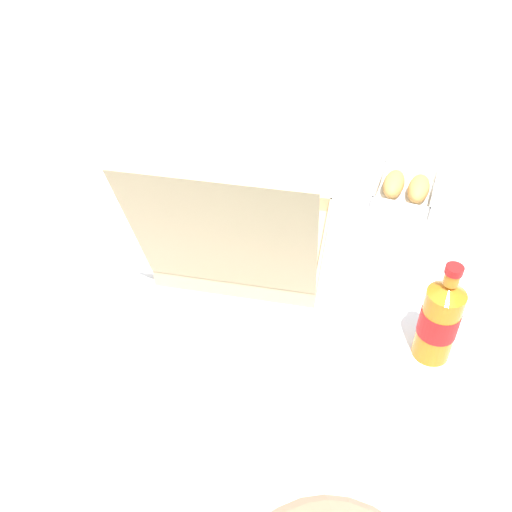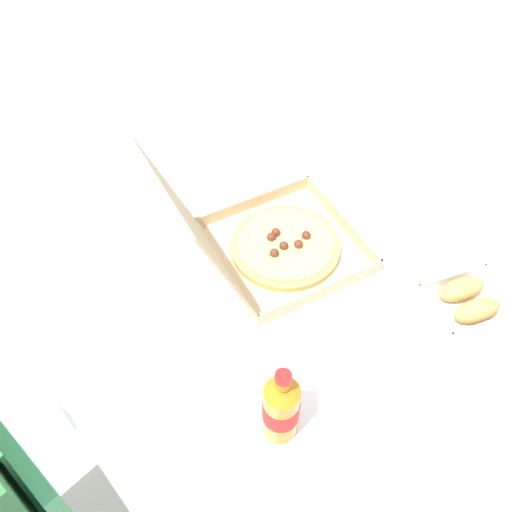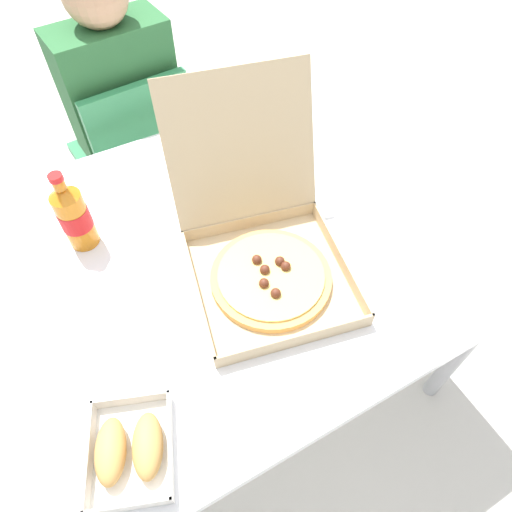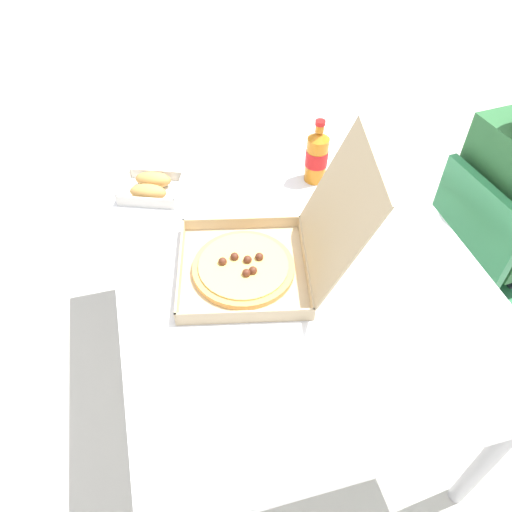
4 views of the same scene
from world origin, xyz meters
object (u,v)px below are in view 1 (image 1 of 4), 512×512
(pizza_box_open, at_px, (245,241))
(bread_side_box, at_px, (406,188))
(cola_bottle, at_px, (440,319))
(paper_menu, at_px, (155,394))

(pizza_box_open, bearing_deg, bread_side_box, -148.89)
(pizza_box_open, distance_m, cola_bottle, 0.47)
(pizza_box_open, xyz_separation_m, bread_side_box, (-0.43, -0.26, -0.03))
(bread_side_box, bearing_deg, cola_bottle, 83.25)
(paper_menu, bearing_deg, pizza_box_open, -108.56)
(pizza_box_open, xyz_separation_m, paper_menu, (0.16, 0.38, -0.05))
(bread_side_box, bearing_deg, paper_menu, 47.21)
(bread_side_box, bearing_deg, pizza_box_open, 31.11)
(pizza_box_open, relative_size, paper_menu, 2.62)
(cola_bottle, bearing_deg, bread_side_box, -96.75)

